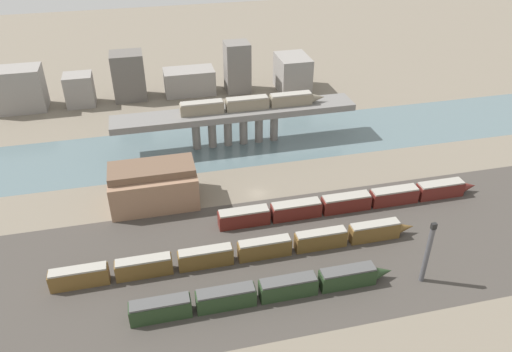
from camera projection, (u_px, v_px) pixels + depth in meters
ground_plane at (257, 194)px, 124.63m from camera, size 400.00×400.00×0.00m
railbed_yard at (284, 256)px, 104.87m from camera, size 280.00×42.00×0.01m
river_water at (236, 144)px, 146.82m from camera, size 320.00×27.63×0.01m
bridge at (235, 117)px, 142.14m from camera, size 69.55×9.00×10.81m
train_on_bridge at (253, 103)px, 141.17m from camera, size 42.17×3.12×3.47m
train_yard_near at (264, 291)px, 93.54m from camera, size 50.95×3.00×4.02m
train_yard_mid at (241, 252)px, 102.90m from camera, size 76.93×2.62×4.16m
train_yard_far at (352, 202)px, 118.23m from camera, size 65.21×3.19×3.97m
warehouse_building at (153, 185)px, 119.14m from camera, size 20.43×12.52×10.19m
signal_tower at (427, 254)px, 95.21m from camera, size 1.00×1.00×14.08m
city_block_far_left at (15, 90)px, 163.27m from camera, size 17.97×9.98×14.28m
city_block_left at (80, 90)px, 167.72m from camera, size 9.28×8.18×10.71m
city_block_center at (129, 76)px, 171.05m from camera, size 10.85×9.34×16.21m
city_block_right at (189, 81)px, 176.82m from camera, size 17.58×9.64×8.74m
city_block_far_right at (237, 67)px, 176.15m from camera, size 8.49×8.35×17.73m
city_block_tall at (293, 73)px, 178.57m from camera, size 10.77×14.03×12.44m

